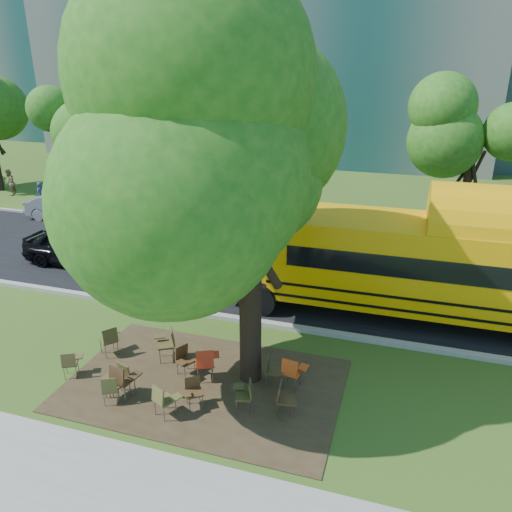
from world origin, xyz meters
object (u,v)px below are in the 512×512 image
(chair_8, at_px, (110,338))
(bg_car_silver, at_px, (67,207))
(main_tree, at_px, (250,150))
(black_car, at_px, (79,247))
(chair_10, at_px, (184,358))
(pedestrian_a, at_px, (42,195))
(chair_2, at_px, (111,387))
(bg_car_red, at_px, (145,217))
(chair_1, at_px, (122,378))
(chair_11, at_px, (206,361))
(chair_3, at_px, (120,377))
(chair_12, at_px, (272,368))
(chair_4, at_px, (163,398))
(chair_0, at_px, (71,362))
(pedestrian_b, at_px, (9,183))
(chair_9, at_px, (168,341))
(chair_7, at_px, (284,397))
(chair_6, at_px, (246,393))
(school_bus, at_px, (461,268))
(chair_5, at_px, (193,389))
(chair_13, at_px, (292,370))

(chair_8, relative_size, bg_car_silver, 0.21)
(main_tree, distance_m, black_car, 11.92)
(chair_10, relative_size, pedestrian_a, 0.55)
(chair_2, xyz_separation_m, bg_car_red, (-6.01, 12.38, 0.20))
(chair_1, distance_m, chair_11, 2.13)
(main_tree, bearing_deg, chair_3, -149.31)
(chair_1, height_order, chair_12, chair_1)
(chair_12, distance_m, bg_car_silver, 17.94)
(main_tree, height_order, chair_3, main_tree)
(main_tree, bearing_deg, chair_4, -124.83)
(chair_0, distance_m, pedestrian_a, 17.94)
(chair_1, xyz_separation_m, pedestrian_b, (-17.72, 15.76, 0.21))
(chair_9, bearing_deg, chair_7, -140.02)
(main_tree, bearing_deg, chair_8, -178.22)
(chair_9, relative_size, pedestrian_a, 0.62)
(chair_10, bearing_deg, chair_3, -11.92)
(chair_12, relative_size, bg_car_red, 0.17)
(chair_2, xyz_separation_m, chair_7, (4.13, 0.83, 0.04))
(chair_1, distance_m, chair_7, 4.01)
(chair_4, distance_m, chair_6, 1.93)
(chair_8, xyz_separation_m, chair_10, (2.40, -0.24, -0.04))
(bg_car_red, xyz_separation_m, pedestrian_a, (-7.53, 1.69, 0.08))
(chair_2, distance_m, chair_3, 0.33)
(chair_7, distance_m, pedestrian_b, 26.48)
(chair_7, height_order, bg_car_silver, bg_car_silver)
(school_bus, distance_m, chair_7, 7.42)
(chair_8, bearing_deg, black_car, 78.08)
(chair_0, xyz_separation_m, black_car, (-4.67, 6.84, 0.30))
(chair_1, bearing_deg, chair_5, 16.31)
(bg_car_silver, bearing_deg, chair_1, -142.07)
(chair_11, xyz_separation_m, bg_car_silver, (-12.65, 11.10, 0.11))
(chair_0, xyz_separation_m, chair_9, (2.05, 1.55, 0.11))
(main_tree, relative_size, chair_3, 10.72)
(chair_6, distance_m, bg_car_red, 14.83)
(chair_9, height_order, chair_12, chair_9)
(chair_2, bearing_deg, chair_5, -12.96)
(chair_5, height_order, bg_car_red, bg_car_red)
(chair_4, xyz_separation_m, pedestrian_a, (-14.99, 14.13, 0.23))
(school_bus, bearing_deg, chair_2, -140.15)
(school_bus, xyz_separation_m, chair_8, (-9.39, -5.03, -1.32))
(chair_10, bearing_deg, chair_8, -67.67)
(chair_4, xyz_separation_m, chair_7, (2.67, 0.90, -0.01))
(school_bus, bearing_deg, black_car, 177.28)
(chair_11, relative_size, chair_12, 1.18)
(main_tree, xyz_separation_m, bg_car_red, (-8.91, 10.36, -5.34))
(chair_0, distance_m, chair_12, 5.31)
(chair_8, xyz_separation_m, chair_13, (5.30, 0.02, -0.00))
(chair_3, distance_m, chair_5, 1.90)
(main_tree, relative_size, pedestrian_a, 6.27)
(main_tree, xyz_separation_m, pedestrian_a, (-16.44, 12.05, -5.25))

